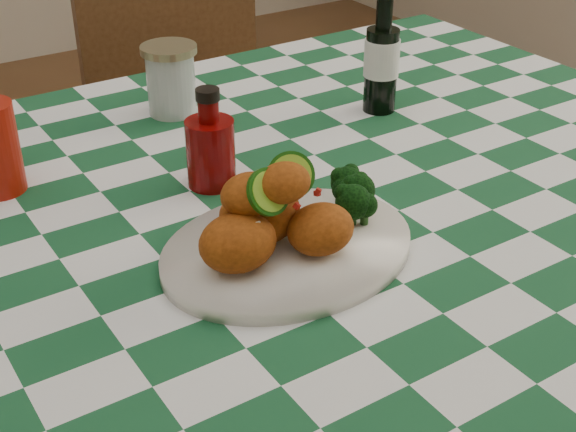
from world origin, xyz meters
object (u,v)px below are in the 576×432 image
plate (288,250)px  ketchup_bottle (210,138)px  dining_table (225,431)px  mason_jar (171,80)px  wooden_chair_right (205,169)px  beer_bottle (382,50)px  fried_chicken_pile (280,206)px

plate → ketchup_bottle: size_ratio=2.26×
dining_table → plate: size_ratio=5.28×
plate → ketchup_bottle: bearing=87.0°
mason_jar → wooden_chair_right: (0.23, 0.36, -0.38)m
plate → ketchup_bottle: 0.22m
dining_table → mason_jar: size_ratio=14.56×
plate → mason_jar: size_ratio=2.76×
beer_bottle → plate: bearing=-141.8°
ketchup_bottle → wooden_chair_right: wooden_chair_right is taller
mason_jar → beer_bottle: beer_bottle is taller
mason_jar → plate: bearing=-99.3°
mason_jar → wooden_chair_right: wooden_chair_right is taller
dining_table → ketchup_bottle: 0.47m
plate → fried_chicken_pile: 0.06m
wooden_chair_right → beer_bottle: bearing=-76.9°
wooden_chair_right → mason_jar: bearing=-115.9°
fried_chicken_pile → beer_bottle: (0.38, 0.29, 0.03)m
fried_chicken_pile → beer_bottle: size_ratio=0.82×
dining_table → plate: bearing=-80.1°
mason_jar → beer_bottle: bearing=-30.9°
plate → fried_chicken_pile: size_ratio=1.87×
dining_table → plate: 0.43m
dining_table → wooden_chair_right: 0.76m
fried_chicken_pile → beer_bottle: beer_bottle is taller
dining_table → wooden_chair_right: (0.33, 0.68, 0.07)m
ketchup_bottle → beer_bottle: bearing=12.6°
wooden_chair_right → fried_chicken_pile: bearing=-104.4°
ketchup_bottle → beer_bottle: 0.37m
plate → mason_jar: mason_jar is taller
ketchup_bottle → wooden_chair_right: 0.79m
mason_jar → beer_bottle: (0.29, -0.17, 0.05)m
fried_chicken_pile → wooden_chair_right: size_ratio=0.18×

